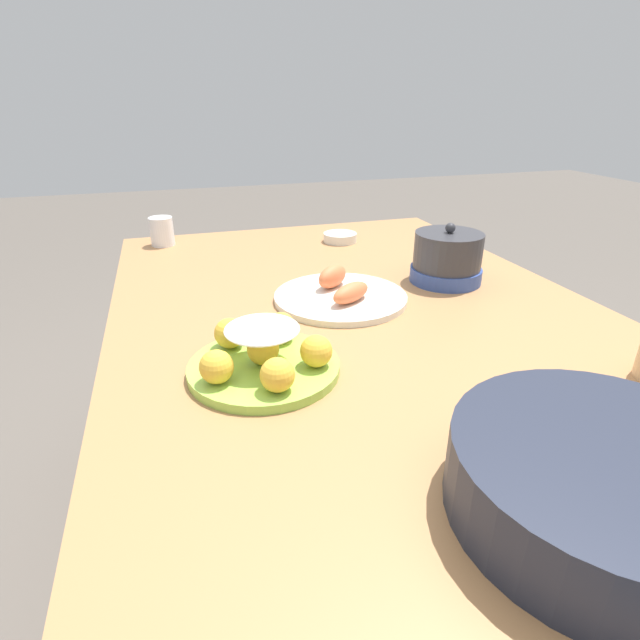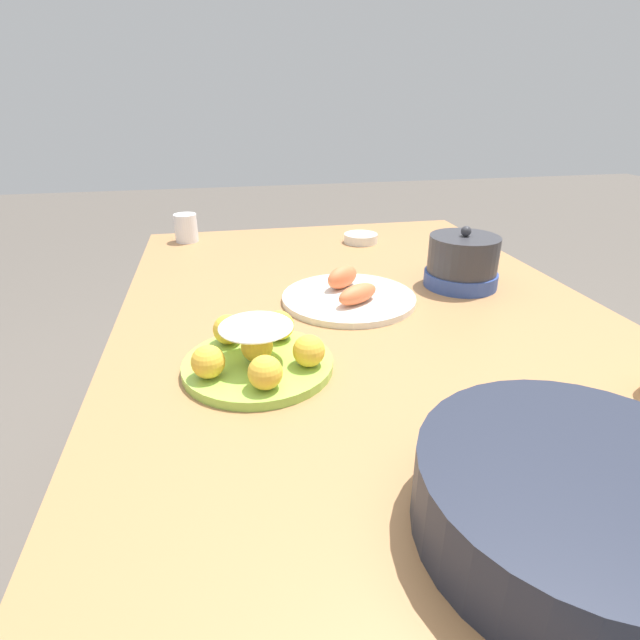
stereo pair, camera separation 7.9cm
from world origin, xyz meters
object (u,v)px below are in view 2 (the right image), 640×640
object	(u,v)px
cup_near	(186,228)
warming_pot	(462,262)
cake_plate	(258,353)
serving_bowl	(579,500)
sauce_bowl	(361,238)
dining_table	(368,349)
seafood_platter	(349,295)

from	to	relation	value
cup_near	warming_pot	distance (m)	0.84
cake_plate	serving_bowl	xyz separation A→B (m)	(0.41, 0.29, 0.02)
cake_plate	warming_pot	bearing A→B (deg)	120.76
sauce_bowl	serving_bowl	bearing A→B (deg)	-4.54
dining_table	serving_bowl	distance (m)	0.60
cake_plate	cup_near	xyz separation A→B (m)	(-0.83, -0.15, 0.01)
sauce_bowl	cup_near	xyz separation A→B (m)	(-0.12, -0.53, 0.03)
cake_plate	warming_pot	xyz separation A→B (m)	(-0.30, 0.51, 0.03)
sauce_bowl	cup_near	distance (m)	0.54
cup_near	cake_plate	bearing A→B (deg)	10.00
seafood_platter	cup_near	size ratio (longest dim) A/B	3.48
cup_near	sauce_bowl	bearing A→B (deg)	77.13
cake_plate	cup_near	size ratio (longest dim) A/B	2.96
cake_plate	cup_near	world-z (taller)	cake_plate
cake_plate	sauce_bowl	xyz separation A→B (m)	(-0.71, 0.38, -0.02)
serving_bowl	cup_near	xyz separation A→B (m)	(-1.24, -0.44, -0.00)
seafood_platter	sauce_bowl	bearing A→B (deg)	161.12
cup_near	seafood_platter	bearing A→B (deg)	32.78
cake_plate	warming_pot	size ratio (longest dim) A/B	1.46
serving_bowl	sauce_bowl	size ratio (longest dim) A/B	3.23
serving_bowl	cup_near	world-z (taller)	serving_bowl
seafood_platter	dining_table	bearing A→B (deg)	14.87
dining_table	sauce_bowl	world-z (taller)	sauce_bowl
dining_table	cup_near	world-z (taller)	cup_near
cake_plate	serving_bowl	distance (m)	0.50
sauce_bowl	seafood_platter	xyz separation A→B (m)	(0.45, -0.16, -0.00)
dining_table	warming_pot	distance (m)	0.32
cake_plate	cup_near	distance (m)	0.85
dining_table	serving_bowl	bearing A→B (deg)	4.23
sauce_bowl	cake_plate	bearing A→B (deg)	-27.88
cake_plate	sauce_bowl	size ratio (longest dim) A/B	2.45
sauce_bowl	seafood_platter	bearing A→B (deg)	-18.88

